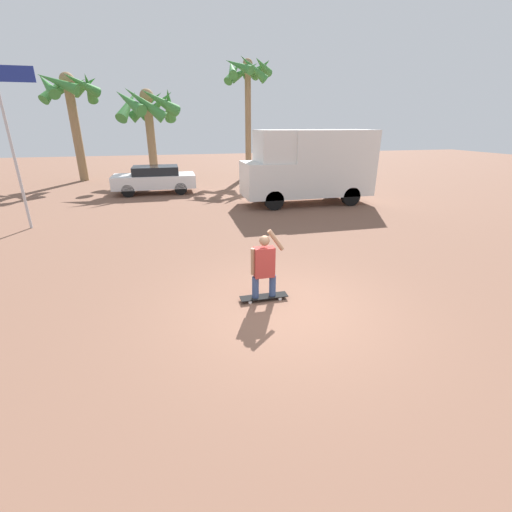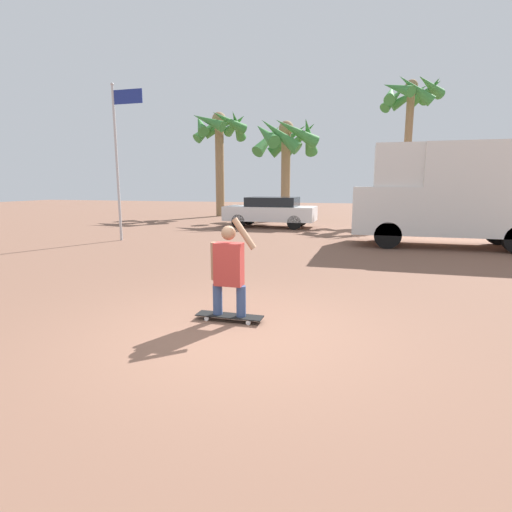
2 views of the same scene
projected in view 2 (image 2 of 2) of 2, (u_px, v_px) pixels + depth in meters
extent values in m
plane|color=brown|center=(237.00, 334.00, 5.40)|extent=(80.00, 80.00, 0.00)
cube|color=black|center=(229.00, 316.00, 5.94)|extent=(1.01, 0.25, 0.02)
cylinder|color=white|center=(207.00, 319.00, 5.93)|extent=(0.07, 0.03, 0.07)
cylinder|color=white|center=(212.00, 314.00, 6.13)|extent=(0.07, 0.03, 0.07)
cylinder|color=white|center=(248.00, 323.00, 5.76)|extent=(0.07, 0.03, 0.07)
cylinder|color=white|center=(252.00, 318.00, 5.96)|extent=(0.07, 0.03, 0.07)
cylinder|color=#384C7A|center=(218.00, 299.00, 5.95)|extent=(0.14, 0.14, 0.46)
cylinder|color=#384C7A|center=(241.00, 301.00, 5.85)|extent=(0.14, 0.14, 0.46)
cube|color=#B23833|center=(229.00, 264.00, 5.80)|extent=(0.41, 0.22, 0.63)
sphere|color=#A37556|center=(228.00, 233.00, 5.72)|extent=(0.21, 0.21, 0.21)
cylinder|color=#A37556|center=(214.00, 261.00, 5.86)|extent=(0.09, 0.09, 0.56)
cylinder|color=#A37556|center=(244.00, 234.00, 5.66)|extent=(0.36, 0.09, 0.46)
cylinder|color=black|center=(388.00, 235.00, 12.64)|extent=(0.84, 0.28, 0.84)
cylinder|color=black|center=(385.00, 229.00, 14.42)|extent=(0.84, 0.28, 0.84)
cylinder|color=black|center=(499.00, 232.00, 13.45)|extent=(0.84, 0.28, 0.84)
cube|color=white|center=(385.00, 210.00, 13.42)|extent=(2.06, 2.16, 1.51)
cube|color=black|center=(373.00, 200.00, 13.47)|extent=(0.04, 1.83, 0.75)
cube|color=white|center=(484.00, 190.00, 12.52)|extent=(3.82, 2.16, 2.85)
cube|color=white|center=(397.00, 166.00, 13.08)|extent=(1.44, 1.98, 1.34)
cylinder|color=black|center=(239.00, 221.00, 18.59)|extent=(0.64, 0.22, 0.64)
cylinder|color=black|center=(249.00, 218.00, 20.22)|extent=(0.64, 0.22, 0.64)
cylinder|color=black|center=(294.00, 223.00, 17.90)|extent=(0.64, 0.22, 0.64)
cylinder|color=black|center=(301.00, 219.00, 19.53)|extent=(0.64, 0.22, 0.64)
cube|color=white|center=(270.00, 213.00, 19.00)|extent=(4.25, 1.94, 0.67)
cube|color=black|center=(273.00, 202.00, 18.88)|extent=(2.34, 1.71, 0.43)
cylinder|color=#8E704C|center=(407.00, 155.00, 22.06)|extent=(0.41, 0.41, 7.24)
sphere|color=#8E704C|center=(412.00, 86.00, 21.42)|extent=(0.65, 0.65, 0.65)
cone|color=#387F38|center=(431.00, 90.00, 21.43)|extent=(1.11, 2.26, 1.29)
cone|color=#387F38|center=(426.00, 92.00, 21.90)|extent=(1.87, 2.04, 1.32)
cone|color=#387F38|center=(409.00, 96.00, 22.48)|extent=(2.13, 0.61, 1.57)
cone|color=#387F38|center=(395.00, 97.00, 22.36)|extent=(1.76, 1.90, 1.81)
cone|color=#387F38|center=(391.00, 93.00, 21.84)|extent=(0.78, 2.18, 1.54)
cone|color=#387F38|center=(397.00, 88.00, 20.99)|extent=(1.91, 2.01, 1.30)
cone|color=#387F38|center=(416.00, 89.00, 20.46)|extent=(2.08, 0.80, 1.76)
cone|color=#387F38|center=(430.00, 85.00, 20.62)|extent=(1.81, 2.10, 1.17)
cylinder|color=#8E704C|center=(286.00, 175.00, 22.68)|extent=(0.51, 0.51, 5.10)
sphere|color=#8E704C|center=(286.00, 128.00, 22.23)|extent=(0.82, 0.82, 0.82)
cone|color=#387F38|center=(309.00, 136.00, 21.93)|extent=(0.81, 2.48, 2.13)
cone|color=#387F38|center=(300.00, 139.00, 23.25)|extent=(2.54, 1.74, 2.09)
cone|color=#387F38|center=(288.00, 139.00, 23.56)|extent=(2.53, 0.98, 2.12)
cone|color=#387F38|center=(268.00, 139.00, 23.14)|extent=(1.68, 2.51, 2.16)
cone|color=#387F38|center=(265.00, 133.00, 21.80)|extent=(2.18, 2.48, 1.77)
cone|color=#387F38|center=(280.00, 134.00, 21.13)|extent=(2.50, 0.90, 2.13)
cone|color=#387F38|center=(296.00, 131.00, 21.11)|extent=(2.55, 2.10, 1.71)
cylinder|color=#8E704C|center=(220.00, 169.00, 25.38)|extent=(0.54, 0.54, 6.03)
sphere|color=#8E704C|center=(219.00, 119.00, 24.85)|extent=(0.87, 0.87, 0.87)
cone|color=#387F38|center=(237.00, 125.00, 24.66)|extent=(0.74, 2.33, 1.85)
cone|color=#387F38|center=(236.00, 124.00, 25.49)|extent=(2.21, 2.14, 1.36)
cone|color=#387F38|center=(221.00, 127.00, 26.05)|extent=(2.49, 1.21, 1.55)
cone|color=#387F38|center=(209.00, 128.00, 25.81)|extent=(1.80, 2.23, 1.96)
cone|color=#387F38|center=(200.00, 124.00, 24.59)|extent=(1.81, 2.35, 1.72)
cone|color=#387F38|center=(208.00, 121.00, 23.90)|extent=(2.51, 1.25, 1.44)
cone|color=#387F38|center=(229.00, 121.00, 23.95)|extent=(2.06, 2.27, 1.45)
cylinder|color=#B7B7BC|center=(117.00, 166.00, 14.11)|extent=(0.09, 0.09, 5.34)
sphere|color=#B7B7BC|center=(112.00, 84.00, 13.63)|extent=(0.12, 0.12, 0.12)
cube|color=navy|center=(128.00, 97.00, 13.55)|extent=(1.09, 0.02, 0.47)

